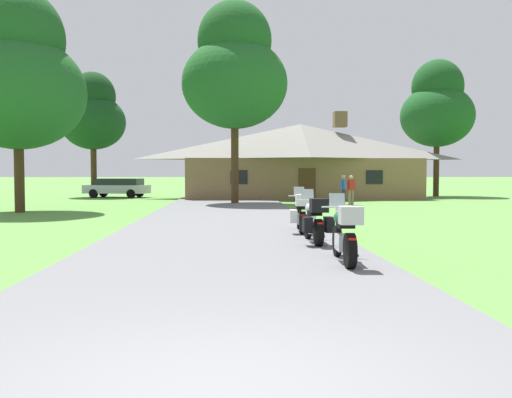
% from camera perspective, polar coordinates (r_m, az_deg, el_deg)
% --- Properties ---
extents(ground_plane, '(500.00, 500.00, 0.00)m').
position_cam_1_polar(ground_plane, '(24.17, -3.17, -1.49)').
color(ground_plane, '#56893D').
extents(asphalt_driveway, '(6.40, 80.00, 0.06)m').
position_cam_1_polar(asphalt_driveway, '(22.18, -3.18, -1.79)').
color(asphalt_driveway, slate).
rests_on(asphalt_driveway, ground).
extents(motorcycle_green_nearest_to_camera, '(0.66, 2.08, 1.30)m').
position_cam_1_polar(motorcycle_green_nearest_to_camera, '(10.42, 9.31, -3.65)').
color(motorcycle_green_nearest_to_camera, black).
rests_on(motorcycle_green_nearest_to_camera, asphalt_driveway).
extents(motorcycle_silver_second_in_row, '(0.73, 2.08, 1.30)m').
position_cam_1_polar(motorcycle_silver_second_in_row, '(13.26, 6.21, -2.32)').
color(motorcycle_silver_second_in_row, black).
rests_on(motorcycle_silver_second_in_row, asphalt_driveway).
extents(motorcycle_red_farthest_in_row, '(0.78, 2.08, 1.30)m').
position_cam_1_polar(motorcycle_red_farthest_in_row, '(15.74, 4.81, -1.52)').
color(motorcycle_red_farthest_in_row, black).
rests_on(motorcycle_red_farthest_in_row, asphalt_driveway).
extents(stone_lodge, '(16.85, 7.31, 6.19)m').
position_cam_1_polar(stone_lodge, '(38.97, 4.68, 4.10)').
color(stone_lodge, brown).
rests_on(stone_lodge, ground).
extents(bystander_blue_shirt_near_lodge, '(0.39, 0.46, 1.69)m').
position_cam_1_polar(bystander_blue_shirt_near_lodge, '(31.39, 9.18, 1.17)').
color(bystander_blue_shirt_near_lodge, navy).
rests_on(bystander_blue_shirt_near_lodge, ground).
extents(bystander_red_shirt_beside_signpost, '(0.52, 0.33, 1.67)m').
position_cam_1_polar(bystander_red_shirt_beside_signpost, '(30.71, 9.97, 1.10)').
color(bystander_red_shirt_beside_signpost, '#75664C').
rests_on(bystander_red_shirt_beside_signpost, ground).
extents(tree_left_far, '(4.83, 4.83, 9.37)m').
position_cam_1_polar(tree_left_far, '(42.91, -16.78, 8.49)').
color(tree_left_far, '#422D19').
rests_on(tree_left_far, ground).
extents(tree_by_lodge_front, '(6.09, 6.09, 11.66)m').
position_cam_1_polar(tree_by_lodge_front, '(32.02, -2.26, 13.30)').
color(tree_by_lodge_front, '#422D19').
rests_on(tree_by_lodge_front, ground).
extents(tree_left_near, '(6.03, 6.03, 10.09)m').
position_cam_1_polar(tree_left_near, '(27.14, -23.83, 11.73)').
color(tree_left_near, '#422D19').
rests_on(tree_left_near, ground).
extents(tree_right_of_lodge, '(5.58, 5.58, 10.52)m').
position_cam_1_polar(tree_right_of_lodge, '(44.52, 18.53, 9.11)').
color(tree_right_of_lodge, '#422D19').
rests_on(tree_right_of_lodge, ground).
extents(parked_silver_suv_far_left, '(4.87, 2.71, 1.40)m').
position_cam_1_polar(parked_silver_suv_far_left, '(41.12, -14.35, 1.23)').
color(parked_silver_suv_far_left, '#ADAFB7').
rests_on(parked_silver_suv_far_left, ground).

